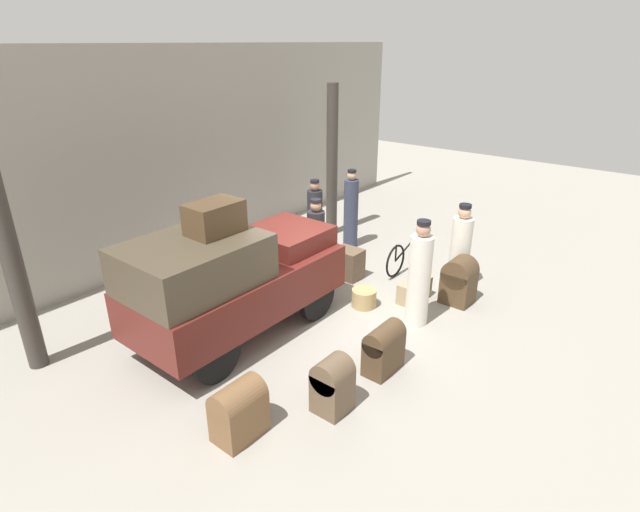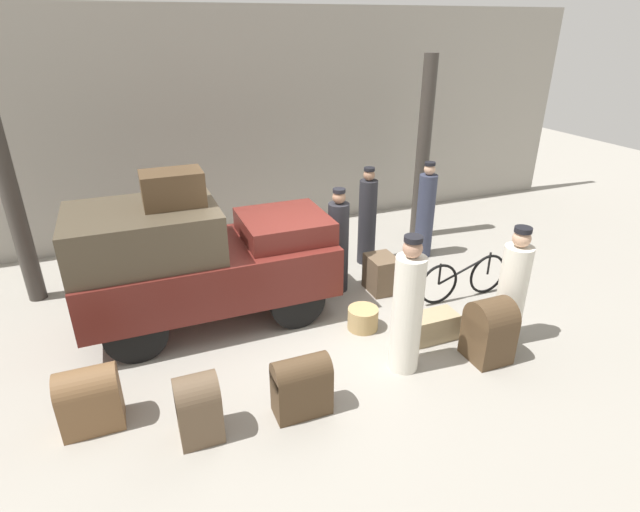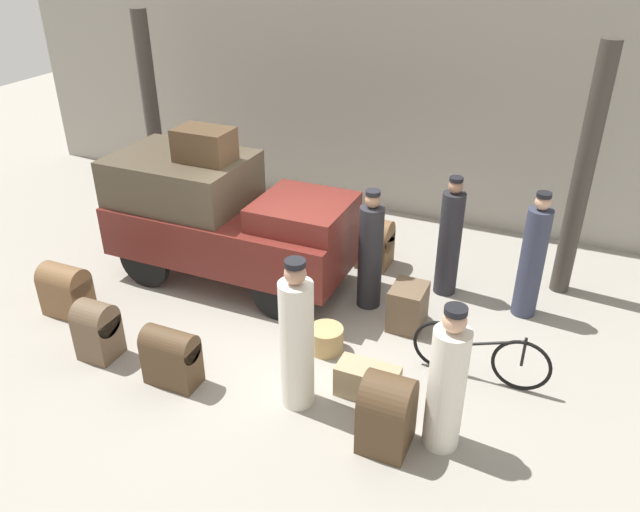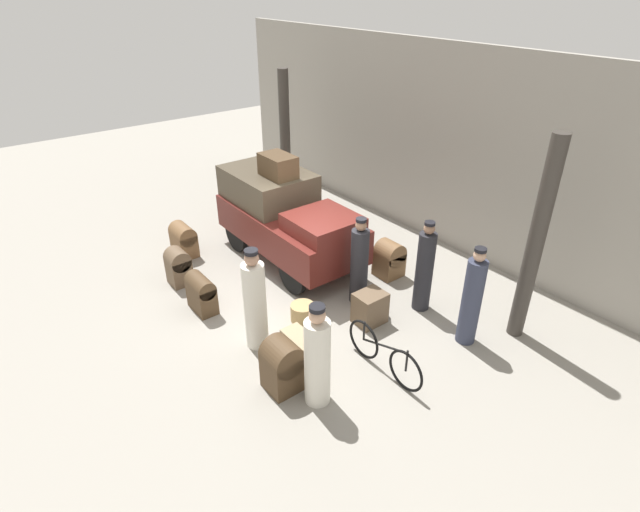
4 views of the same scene
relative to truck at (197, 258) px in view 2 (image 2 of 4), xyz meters
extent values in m
plane|color=gray|center=(1.57, -0.61, -1.04)|extent=(30.00, 30.00, 0.00)
cube|color=gray|center=(1.57, 3.47, 1.21)|extent=(16.00, 0.15, 4.50)
cylinder|color=#38332D|center=(-2.46, 1.69, 0.79)|extent=(0.28, 0.28, 3.67)
cylinder|color=#38332D|center=(4.83, 1.69, 0.79)|extent=(0.28, 0.28, 3.67)
cylinder|color=black|center=(1.28, 0.73, -0.62)|extent=(0.84, 0.12, 0.84)
cylinder|color=black|center=(1.28, -0.73, -0.62)|extent=(0.84, 0.12, 0.84)
cylinder|color=black|center=(-0.99, 0.73, -0.62)|extent=(0.84, 0.12, 0.84)
cylinder|color=black|center=(-0.99, -0.73, -0.62)|extent=(0.84, 0.12, 0.84)
cube|color=#591E19|center=(0.15, 0.00, -0.23)|extent=(3.66, 1.63, 0.75)
cube|color=#473D2D|center=(-0.68, 0.00, 0.50)|extent=(2.02, 1.50, 0.70)
cube|color=#591E19|center=(1.34, 0.00, 0.31)|extent=(1.28, 1.27, 0.34)
torus|color=black|center=(4.58, -0.92, -0.69)|extent=(0.70, 0.04, 0.70)
torus|color=black|center=(3.62, -0.92, -0.69)|extent=(0.70, 0.04, 0.70)
cylinder|color=black|center=(4.10, -0.92, -0.52)|extent=(0.98, 0.04, 0.38)
cylinder|color=black|center=(3.62, -0.92, -0.51)|extent=(0.04, 0.04, 0.36)
cylinder|color=black|center=(4.58, -0.92, -0.49)|extent=(0.04, 0.04, 0.39)
cylinder|color=tan|center=(2.17, -1.13, -0.88)|extent=(0.45, 0.45, 0.33)
cylinder|color=silver|center=(2.25, -2.16, -0.24)|extent=(0.39, 0.39, 1.61)
sphere|color=tan|center=(2.25, -2.16, 0.69)|extent=(0.24, 0.24, 0.24)
cylinder|color=black|center=(2.25, -2.16, 0.81)|extent=(0.23, 0.23, 0.07)
cylinder|color=#33384C|center=(4.42, 0.80, -0.23)|extent=(0.34, 0.34, 1.62)
sphere|color=tan|center=(4.42, 0.80, 0.68)|extent=(0.21, 0.21, 0.21)
cylinder|color=black|center=(4.42, 0.80, 0.79)|extent=(0.20, 0.20, 0.06)
cylinder|color=#232328|center=(3.24, 0.93, -0.24)|extent=(0.33, 0.33, 1.61)
sphere|color=#936B51|center=(3.24, 0.93, 0.67)|extent=(0.21, 0.21, 0.21)
cylinder|color=black|center=(3.24, 0.93, 0.77)|extent=(0.20, 0.20, 0.06)
cylinder|color=#232328|center=(2.31, 0.13, -0.27)|extent=(0.34, 0.34, 1.55)
sphere|color=#936B51|center=(2.31, 0.13, 0.61)|extent=(0.21, 0.21, 0.21)
cylinder|color=black|center=(2.31, 0.13, 0.72)|extent=(0.20, 0.20, 0.06)
cylinder|color=silver|center=(3.94, -2.14, -0.31)|extent=(0.39, 0.39, 1.46)
sphere|color=tan|center=(3.94, -2.14, 0.54)|extent=(0.24, 0.24, 0.24)
cylinder|color=black|center=(3.94, -2.14, 0.66)|extent=(0.23, 0.23, 0.07)
cube|color=#4C3823|center=(0.72, -2.46, -0.76)|extent=(0.66, 0.36, 0.57)
cylinder|color=#4C3823|center=(0.72, -2.46, -0.47)|extent=(0.66, 0.36, 0.36)
cube|color=brown|center=(-0.45, -2.40, -0.75)|extent=(0.46, 0.43, 0.58)
cylinder|color=brown|center=(-0.45, -2.40, -0.46)|extent=(0.46, 0.43, 0.43)
cube|color=#9E8966|center=(2.96, -1.74, -0.84)|extent=(0.74, 0.36, 0.40)
cube|color=brown|center=(1.99, 1.29, -0.77)|extent=(0.51, 0.53, 0.53)
cylinder|color=brown|center=(1.99, 1.29, -0.51)|extent=(0.51, 0.53, 0.53)
cube|color=#4C3823|center=(3.41, -2.40, -0.73)|extent=(0.52, 0.54, 0.62)
cylinder|color=#4C3823|center=(3.41, -2.40, -0.42)|extent=(0.52, 0.54, 0.54)
cube|color=brown|center=(2.98, -0.18, -0.73)|extent=(0.45, 0.56, 0.62)
cube|color=brown|center=(-1.54, -1.80, -0.77)|extent=(0.64, 0.43, 0.54)
cylinder|color=brown|center=(-1.54, -1.80, -0.50)|extent=(0.64, 0.43, 0.43)
cube|color=#4C3823|center=(-0.22, 0.00, 1.09)|extent=(0.81, 0.54, 0.47)
camera|label=1|loc=(-4.69, -5.62, 3.50)|focal=28.00mm
camera|label=2|loc=(-0.77, -6.77, 3.11)|focal=28.00mm
camera|label=3|loc=(4.74, -7.20, 3.97)|focal=35.00mm
camera|label=4|loc=(8.37, -5.52, 4.63)|focal=28.00mm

